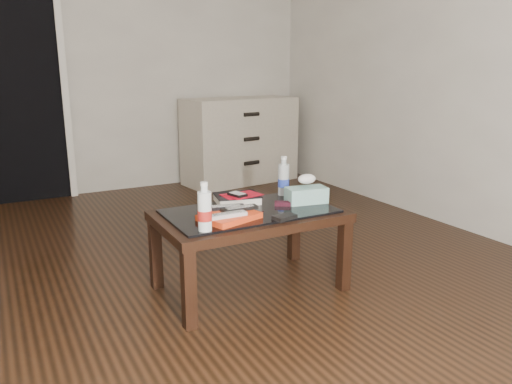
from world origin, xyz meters
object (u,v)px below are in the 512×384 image
dresser (240,141)px  water_bottle_left (205,206)px  textbook (237,198)px  coffee_table (249,221)px  water_bottle_right (284,176)px  tissue_box (306,195)px

dresser → water_bottle_left: bearing=-127.1°
dresser → textbook: bearing=-124.3°
coffee_table → water_bottle_right: water_bottle_right is taller
dresser → textbook: 2.54m
coffee_table → water_bottle_left: 0.44m
coffee_table → dresser: bearing=64.5°
coffee_table → water_bottle_left: water_bottle_left is taller
water_bottle_left → water_bottle_right: bearing=30.6°
dresser → water_bottle_right: dresser is taller
tissue_box → water_bottle_right: bearing=105.2°
water_bottle_right → tissue_box: (0.02, -0.22, -0.07)m
water_bottle_left → tissue_box: bearing=14.8°
coffee_table → textbook: bearing=86.4°
coffee_table → textbook: textbook is taller
water_bottle_left → tissue_box: water_bottle_left is taller
dresser → textbook: (-1.15, -2.26, 0.03)m
dresser → tissue_box: bearing=-115.4°
coffee_table → dresser: size_ratio=0.80×
textbook → water_bottle_right: (0.33, 0.02, 0.10)m
textbook → tissue_box: size_ratio=1.09×
water_bottle_right → coffee_table: bearing=-149.6°
tissue_box → textbook: bearing=160.3°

